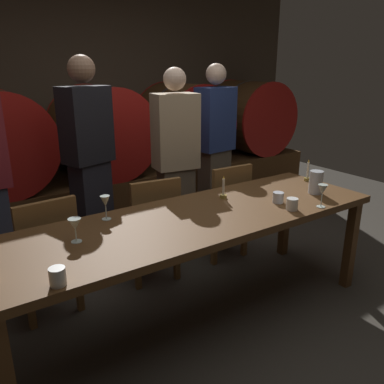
% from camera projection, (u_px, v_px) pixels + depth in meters
% --- Properties ---
extents(ground_plane, '(8.00, 8.00, 0.00)m').
position_uv_depth(ground_plane, '(218.00, 302.00, 2.95)').
color(ground_plane, '#3F3A33').
extents(back_wall, '(6.15, 0.24, 2.63)m').
position_uv_depth(back_wall, '(82.00, 99.00, 4.62)').
color(back_wall, '#473A2D').
rests_on(back_wall, ground).
extents(barrel_shelf, '(5.54, 0.90, 0.53)m').
position_uv_depth(barrel_shelf, '(107.00, 195.00, 4.52)').
color(barrel_shelf, brown).
rests_on(barrel_shelf, ground).
extents(wine_barrel_center, '(0.98, 0.90, 0.98)m').
position_uv_depth(wine_barrel_center, '(101.00, 131.00, 4.28)').
color(wine_barrel_center, brown).
rests_on(wine_barrel_center, barrel_shelf).
extents(wine_barrel_right, '(0.98, 0.90, 0.98)m').
position_uv_depth(wine_barrel_right, '(183.00, 123.00, 4.86)').
color(wine_barrel_right, '#513319').
rests_on(wine_barrel_right, barrel_shelf).
extents(wine_barrel_far_right, '(0.98, 0.90, 0.98)m').
position_uv_depth(wine_barrel_far_right, '(249.00, 117.00, 5.44)').
color(wine_barrel_far_right, '#513319').
rests_on(wine_barrel_far_right, barrel_shelf).
extents(dining_table, '(2.66, 0.81, 0.77)m').
position_uv_depth(dining_table, '(195.00, 226.00, 2.56)').
color(dining_table, brown).
rests_on(dining_table, ground).
extents(chair_left, '(0.42, 0.42, 0.88)m').
position_uv_depth(chair_left, '(46.00, 251.00, 2.68)').
color(chair_left, brown).
rests_on(chair_left, ground).
extents(chair_center, '(0.45, 0.45, 0.88)m').
position_uv_depth(chair_center, '(152.00, 224.00, 3.13)').
color(chair_center, brown).
rests_on(chair_center, ground).
extents(chair_right, '(0.42, 0.42, 0.88)m').
position_uv_depth(chair_right, '(224.00, 206.00, 3.52)').
color(chair_right, brown).
rests_on(chair_right, ground).
extents(guest_center_left, '(0.44, 0.35, 1.78)m').
position_uv_depth(guest_center_left, '(89.00, 163.00, 3.27)').
color(guest_center_left, black).
rests_on(guest_center_left, ground).
extents(guest_center_right, '(0.41, 0.29, 1.69)m').
position_uv_depth(guest_center_right, '(176.00, 163.00, 3.50)').
color(guest_center_right, brown).
rests_on(guest_center_right, ground).
extents(guest_far_right, '(0.40, 0.28, 1.72)m').
position_uv_depth(guest_far_right, '(215.00, 147.00, 4.07)').
color(guest_far_right, brown).
rests_on(guest_far_right, ground).
extents(candle_left, '(0.05, 0.05, 0.17)m').
position_uv_depth(candle_left, '(223.00, 192.00, 2.87)').
color(candle_left, olive).
rests_on(candle_left, dining_table).
extents(candle_right, '(0.05, 0.05, 0.19)m').
position_uv_depth(candle_right, '(307.00, 175.00, 3.30)').
color(candle_right, olive).
rests_on(candle_right, dining_table).
extents(pitcher, '(0.10, 0.10, 0.18)m').
position_uv_depth(pitcher, '(316.00, 182.00, 2.96)').
color(pitcher, silver).
rests_on(pitcher, dining_table).
extents(wine_glass_center_left, '(0.07, 0.07, 0.14)m').
position_uv_depth(wine_glass_center_left, '(75.00, 225.00, 2.14)').
color(wine_glass_center_left, silver).
rests_on(wine_glass_center_left, dining_table).
extents(wine_glass_center_right, '(0.06, 0.06, 0.16)m').
position_uv_depth(wine_glass_center_right, '(105.00, 202.00, 2.45)').
color(wine_glass_center_right, silver).
rests_on(wine_glass_center_right, dining_table).
extents(wine_glass_far_right, '(0.07, 0.07, 0.16)m').
position_uv_depth(wine_glass_far_right, '(323.00, 190.00, 2.67)').
color(wine_glass_far_right, silver).
rests_on(wine_glass_far_right, dining_table).
extents(cup_center_left, '(0.07, 0.07, 0.08)m').
position_uv_depth(cup_center_left, '(58.00, 277.00, 1.74)').
color(cup_center_left, white).
rests_on(cup_center_left, dining_table).
extents(cup_center_right, '(0.08, 0.08, 0.08)m').
position_uv_depth(cup_center_right, '(292.00, 204.00, 2.64)').
color(cup_center_right, white).
rests_on(cup_center_right, dining_table).
extents(cup_far_right, '(0.08, 0.08, 0.08)m').
position_uv_depth(cup_far_right, '(278.00, 197.00, 2.78)').
color(cup_far_right, silver).
rests_on(cup_far_right, dining_table).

